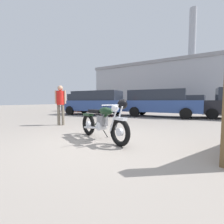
# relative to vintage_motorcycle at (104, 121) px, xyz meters

# --- Properties ---
(ground_plane) EXTENTS (80.00, 80.00, 0.00)m
(ground_plane) POSITION_rel_vintage_motorcycle_xyz_m (-0.01, -0.21, -0.49)
(ground_plane) COLOR gray
(vintage_motorcycle) EXTENTS (1.93, 0.98, 1.07)m
(vintage_motorcycle) POSITION_rel_vintage_motorcycle_xyz_m (0.00, 0.00, 0.00)
(vintage_motorcycle) COLOR black
(vintage_motorcycle) RESTS_ON ground_plane
(bystander) EXTENTS (0.41, 0.30, 1.66)m
(bystander) POSITION_rel_vintage_motorcycle_xyz_m (-2.88, 1.32, 0.53)
(bystander) COLOR #706656
(bystander) RESTS_ON ground_plane
(dark_sedan_left) EXTENTS (4.71, 1.98, 1.74)m
(dark_sedan_left) POSITION_rel_vintage_motorcycle_xyz_m (-7.33, 9.19, 0.45)
(dark_sedan_left) COLOR black
(dark_sedan_left) RESTS_ON ground_plane
(white_estate_far) EXTENTS (4.70, 1.97, 1.74)m
(white_estate_far) POSITION_rel_vintage_motorcycle_xyz_m (0.13, 6.94, 0.45)
(white_estate_far) COLOR black
(white_estate_far) RESTS_ON ground_plane
(pale_sedan_back) EXTENTS (4.76, 2.10, 1.74)m
(pale_sedan_back) POSITION_rel_vintage_motorcycle_xyz_m (-4.35, 6.09, 0.45)
(pale_sedan_back) COLOR black
(pale_sedan_back) RESTS_ON ground_plane
(blue_hatchback_right) EXTENTS (4.91, 2.50, 1.74)m
(blue_hatchback_right) POSITION_rel_vintage_motorcycle_xyz_m (1.87, 17.73, 0.45)
(blue_hatchback_right) COLOR black
(blue_hatchback_right) RESTS_ON ground_plane
(industrial_building) EXTENTS (22.78, 9.43, 16.09)m
(industrial_building) POSITION_rel_vintage_motorcycle_xyz_m (-3.63, 25.86, 3.39)
(industrial_building) COLOR #9EA0A8
(industrial_building) RESTS_ON ground_plane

